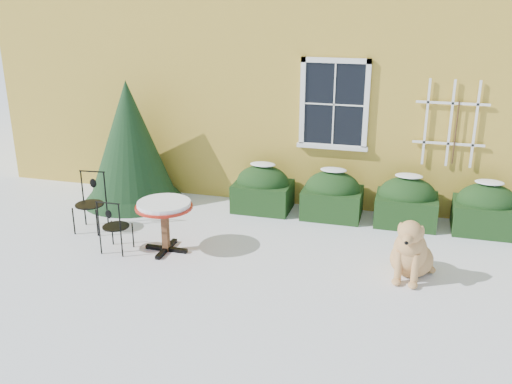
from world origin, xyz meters
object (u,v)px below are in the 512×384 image
(patio_chair_near, at_px, (115,226))
(patio_chair_far, at_px, (90,202))
(evergreen_shrub, at_px, (131,154))
(dog, at_px, (411,253))
(bistro_table, at_px, (164,210))

(patio_chair_near, height_order, patio_chair_far, patio_chair_far)
(evergreen_shrub, relative_size, patio_chair_far, 2.33)
(evergreen_shrub, relative_size, dog, 2.23)
(bistro_table, relative_size, patio_chair_far, 0.88)
(bistro_table, distance_m, patio_chair_far, 1.65)
(evergreen_shrub, distance_m, patio_chair_far, 1.57)
(patio_chair_far, relative_size, dog, 0.95)
(evergreen_shrub, relative_size, patio_chair_near, 2.66)
(evergreen_shrub, height_order, patio_chair_near, evergreen_shrub)
(evergreen_shrub, xyz_separation_m, patio_chair_far, (-0.02, -1.50, -0.44))
(patio_chair_near, bearing_deg, bistro_table, -162.13)
(dog, bearing_deg, evergreen_shrub, 169.83)
(patio_chair_near, relative_size, dog, 0.84)
(patio_chair_near, bearing_deg, dog, -175.47)
(patio_chair_far, bearing_deg, bistro_table, -21.92)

